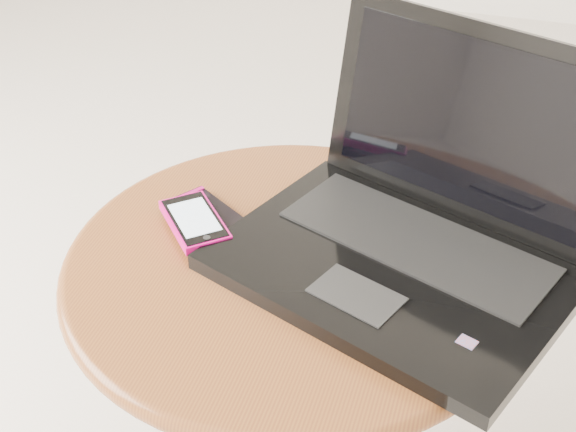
% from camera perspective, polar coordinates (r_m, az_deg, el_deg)
% --- Properties ---
extents(table, '(0.57, 0.57, 0.45)m').
position_cam_1_polar(table, '(1.06, 0.25, -7.06)').
color(table, '#522815').
rests_on(table, ground).
extents(laptop, '(0.48, 0.45, 0.26)m').
position_cam_1_polar(laptop, '(0.98, 8.84, -0.75)').
color(laptop, black).
rests_on(laptop, table).
extents(phone_black, '(0.14, 0.12, 0.01)m').
position_cam_1_polar(phone_black, '(1.06, -5.62, -0.13)').
color(phone_black, black).
rests_on(phone_black, table).
extents(phone_pink, '(0.12, 0.12, 0.01)m').
position_cam_1_polar(phone_pink, '(1.04, -6.53, -0.38)').
color(phone_pink, '#DE0978').
rests_on(phone_pink, phone_black).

